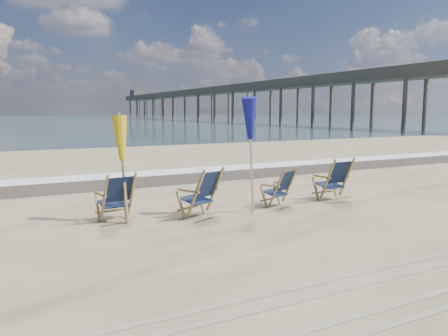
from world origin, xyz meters
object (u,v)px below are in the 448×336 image
at_px(beach_chair_1, 215,191).
at_px(umbrella_blue, 251,124).
at_px(beach_chair_0, 132,196).
at_px(umbrella_yellow, 123,144).
at_px(beach_chair_2, 290,186).
at_px(beach_chair_3, 347,179).
at_px(fishing_pier, 226,99).

bearing_deg(beach_chair_1, umbrella_blue, 141.14).
height_order(beach_chair_0, umbrella_yellow, umbrella_yellow).
xyz_separation_m(beach_chair_1, umbrella_blue, (0.74, -0.19, 1.37)).
bearing_deg(umbrella_yellow, beach_chair_0, 25.00).
bearing_deg(beach_chair_2, beach_chair_3, 155.00).
height_order(beach_chair_2, umbrella_yellow, umbrella_yellow).
distance_m(beach_chair_0, umbrella_yellow, 1.05).
height_order(beach_chair_3, umbrella_yellow, umbrella_yellow).
relative_size(beach_chair_1, fishing_pier, 0.01).
height_order(beach_chair_1, beach_chair_3, beach_chair_3).
bearing_deg(umbrella_yellow, beach_chair_1, -10.59).
bearing_deg(fishing_pier, beach_chair_2, -116.83).
bearing_deg(umbrella_blue, beach_chair_2, 12.97).
xyz_separation_m(beach_chair_1, umbrella_yellow, (-1.80, 0.34, 1.01)).
bearing_deg(fishing_pier, umbrella_yellow, -119.22).
bearing_deg(fishing_pier, beach_chair_3, -115.78).
bearing_deg(beach_chair_3, beach_chair_2, -5.93).
height_order(beach_chair_1, fishing_pier, fishing_pier).
bearing_deg(beach_chair_3, beach_chair_0, -6.40).
bearing_deg(umbrella_yellow, fishing_pier, 60.78).
relative_size(beach_chair_0, beach_chair_2, 1.10).
distance_m(beach_chair_2, beach_chair_3, 1.59).
distance_m(umbrella_yellow, fishing_pier, 82.64).
bearing_deg(beach_chair_0, umbrella_blue, 157.18).
distance_m(beach_chair_0, fishing_pier, 82.53).
bearing_deg(umbrella_yellow, umbrella_blue, -11.81).
xyz_separation_m(beach_chair_1, beach_chair_3, (3.53, -0.05, 0.01)).
distance_m(beach_chair_2, umbrella_blue, 1.90).
distance_m(beach_chair_0, beach_chair_2, 3.58).
xyz_separation_m(beach_chair_0, beach_chair_2, (3.57, -0.33, -0.04)).
relative_size(beach_chair_2, umbrella_blue, 0.37).
bearing_deg(fishing_pier, umbrella_blue, -117.49).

